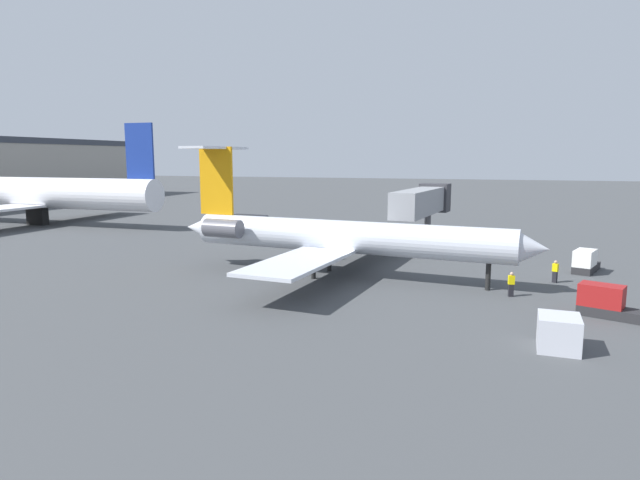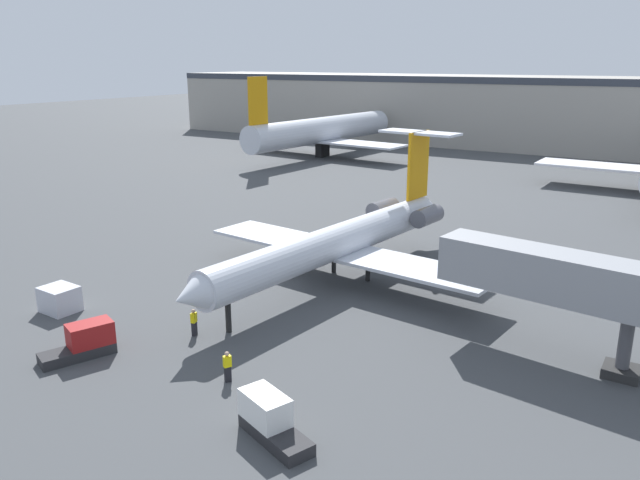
% 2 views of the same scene
% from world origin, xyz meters
% --- Properties ---
extents(ground_plane, '(400.00, 400.00, 0.10)m').
position_xyz_m(ground_plane, '(0.00, 0.00, -0.05)').
color(ground_plane, '#424447').
extents(regional_jet, '(23.94, 29.86, 10.21)m').
position_xyz_m(regional_jet, '(1.80, 0.88, 3.29)').
color(regional_jet, silver).
rests_on(regional_jet, ground_plane).
extents(jet_bridge, '(14.90, 4.81, 6.33)m').
position_xyz_m(jet_bridge, '(19.62, -4.08, 4.63)').
color(jet_bridge, gray).
rests_on(jet_bridge, ground_plane).
extents(ground_crew_marshaller, '(0.35, 0.45, 1.69)m').
position_xyz_m(ground_crew_marshaller, '(-0.92, -12.45, 0.86)').
color(ground_crew_marshaller, black).
rests_on(ground_crew_marshaller, ground_plane).
extents(ground_crew_loader, '(0.42, 0.48, 1.69)m').
position_xyz_m(ground_crew_loader, '(4.45, -15.74, 0.86)').
color(ground_crew_loader, black).
rests_on(ground_crew_loader, ground_plane).
extents(baggage_tug_lead, '(4.24, 2.70, 1.90)m').
position_xyz_m(baggage_tug_lead, '(9.17, -18.51, 0.84)').
color(baggage_tug_lead, '#262628').
rests_on(baggage_tug_lead, ground_plane).
extents(baggage_tug_trailing, '(2.75, 4.24, 1.90)m').
position_xyz_m(baggage_tug_trailing, '(-4.23, -17.70, 0.84)').
color(baggage_tug_trailing, '#262628').
rests_on(baggage_tug_trailing, ground_plane).
extents(cargo_container_uld, '(2.35, 2.06, 1.69)m').
position_xyz_m(cargo_container_uld, '(-11.06, -14.33, 0.85)').
color(cargo_container_uld, silver).
rests_on(cargo_container_uld, ground_plane).
extents(terminal_building, '(165.82, 20.68, 13.13)m').
position_xyz_m(terminal_building, '(0.00, 84.58, 6.58)').
color(terminal_building, '#9E998E').
rests_on(terminal_building, ground_plane).
extents(parked_airliner_west_end, '(30.75, 36.36, 13.72)m').
position_xyz_m(parked_airliner_west_end, '(-32.36, 53.14, 4.46)').
color(parked_airliner_west_end, silver).
rests_on(parked_airliner_west_end, ground_plane).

